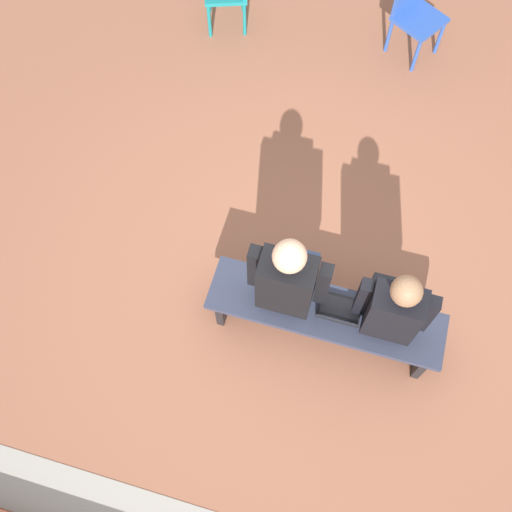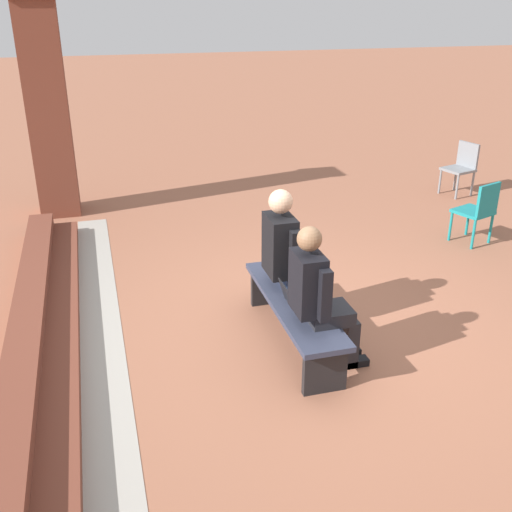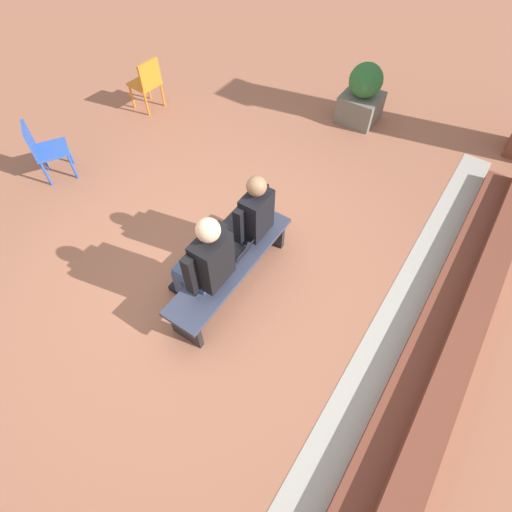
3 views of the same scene
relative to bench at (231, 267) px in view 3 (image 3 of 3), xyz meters
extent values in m
plane|color=#9E6047|center=(0.17, -0.27, -0.35)|extent=(60.00, 60.00, 0.00)
cube|color=#A8A399|center=(0.00, 1.75, -0.35)|extent=(7.84, 0.40, 0.01)
cube|color=brown|center=(0.00, 2.25, -0.28)|extent=(7.04, 0.60, 0.15)
cube|color=brown|center=(0.00, 2.40, -0.13)|extent=(7.04, 0.30, 0.15)
cube|color=#33384C|center=(0.00, 0.00, 0.07)|extent=(1.80, 0.44, 0.05)
cube|color=black|center=(-0.80, 0.00, -0.15)|extent=(0.06, 0.37, 0.40)
cube|color=black|center=(0.80, 0.00, -0.15)|extent=(0.06, 0.37, 0.40)
cube|color=#232328|center=(-0.44, -0.17, 0.15)|extent=(0.32, 0.37, 0.13)
cube|color=#232328|center=(-0.52, -0.35, -0.13)|extent=(0.10, 0.11, 0.45)
cube|color=black|center=(-0.52, -0.41, -0.32)|extent=(0.10, 0.22, 0.07)
cube|color=#232328|center=(-0.35, -0.35, -0.13)|extent=(0.10, 0.11, 0.45)
cube|color=black|center=(-0.35, -0.41, -0.32)|extent=(0.10, 0.22, 0.07)
cube|color=black|center=(-0.44, 0.04, 0.48)|extent=(0.36, 0.22, 0.52)
cube|color=navy|center=(-0.44, -0.08, 0.44)|extent=(0.05, 0.01, 0.31)
cube|color=black|center=(-0.66, -0.03, 0.46)|extent=(0.08, 0.09, 0.45)
cube|color=black|center=(-0.21, -0.03, 0.46)|extent=(0.08, 0.09, 0.45)
sphere|color=#8C6647|center=(-0.44, 0.04, 0.87)|extent=(0.21, 0.21, 0.21)
cube|color=#384C75|center=(0.32, -0.18, 0.16)|extent=(0.35, 0.41, 0.14)
cube|color=#384C75|center=(0.23, -0.39, -0.13)|extent=(0.11, 0.12, 0.45)
cube|color=black|center=(0.23, -0.45, -0.32)|extent=(0.11, 0.25, 0.07)
cube|color=#384C75|center=(0.41, -0.39, -0.13)|extent=(0.11, 0.12, 0.45)
cube|color=black|center=(0.41, -0.45, -0.32)|extent=(0.11, 0.25, 0.07)
cube|color=black|center=(0.32, 0.04, 0.51)|extent=(0.39, 0.25, 0.57)
cube|color=black|center=(0.07, -0.03, 0.49)|extent=(0.09, 0.10, 0.49)
cube|color=black|center=(0.56, -0.03, 0.49)|extent=(0.09, 0.10, 0.49)
sphere|color=#DBAD89|center=(0.32, 0.04, 0.94)|extent=(0.22, 0.22, 0.22)
cube|color=black|center=(-0.09, -0.04, 0.11)|extent=(0.32, 0.22, 0.02)
cube|color=#2D2D33|center=(-0.09, -0.05, 0.12)|extent=(0.29, 0.15, 0.00)
cube|color=black|center=(-0.09, 0.10, 0.21)|extent=(0.32, 0.07, 0.19)
cube|color=#33519E|center=(-0.09, 0.09, 0.21)|extent=(0.28, 0.06, 0.17)
cube|color=orange|center=(-2.18, -3.34, 0.07)|extent=(0.45, 0.45, 0.04)
cube|color=orange|center=(-2.16, -3.15, 0.29)|extent=(0.40, 0.07, 0.40)
cylinder|color=orange|center=(-2.37, -3.50, -0.15)|extent=(0.04, 0.04, 0.40)
cylinder|color=orange|center=(-2.01, -3.53, -0.15)|extent=(0.04, 0.04, 0.40)
cylinder|color=orange|center=(-2.34, -3.15, -0.15)|extent=(0.04, 0.04, 0.40)
cylinder|color=orange|center=(-1.99, -3.17, -0.15)|extent=(0.04, 0.04, 0.40)
cube|color=#2D56B7|center=(-0.19, -3.20, 0.07)|extent=(0.58, 0.58, 0.04)
cube|color=#2D56B7|center=(-0.03, -3.30, 0.29)|extent=(0.24, 0.36, 0.40)
cylinder|color=#2D56B7|center=(-0.25, -2.95, -0.15)|extent=(0.04, 0.04, 0.40)
cylinder|color=#2D56B7|center=(-0.44, -3.26, -0.15)|extent=(0.04, 0.04, 0.40)
cylinder|color=#2D56B7|center=(0.05, -3.14, -0.15)|extent=(0.04, 0.04, 0.40)
cylinder|color=#2D56B7|center=(-0.14, -3.44, -0.15)|extent=(0.04, 0.04, 0.40)
cube|color=#6B665B|center=(-3.82, -0.21, -0.13)|extent=(0.60, 0.60, 0.44)
sphere|color=#2D6B33|center=(-3.82, -0.21, 0.33)|extent=(0.52, 0.52, 0.52)
camera|label=1|loc=(0.08, 1.65, 4.33)|focal=42.00mm
camera|label=2|loc=(-4.60, 1.65, 2.67)|focal=42.00mm
camera|label=3|loc=(1.97, 1.65, 3.54)|focal=28.00mm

